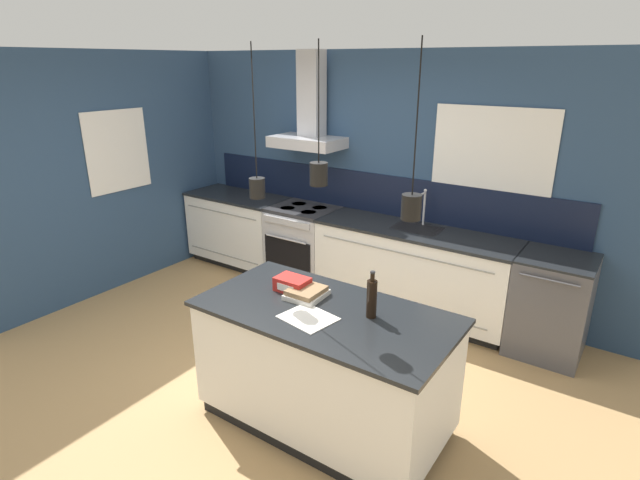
{
  "coord_description": "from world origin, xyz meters",
  "views": [
    {
      "loc": [
        2.54,
        -2.71,
        2.48
      ],
      "look_at": [
        0.29,
        0.58,
        1.05
      ],
      "focal_mm": 28.0,
      "sensor_mm": 36.0,
      "label": 1
    }
  ],
  "objects": [
    {
      "name": "wall_back",
      "position": [
        -0.03,
        2.0,
        1.36
      ],
      "size": [
        5.6,
        2.39,
        2.6
      ],
      "color": "navy",
      "rests_on": "ground_plane"
    },
    {
      "name": "dishwasher",
      "position": [
        1.99,
        1.69,
        0.46
      ],
      "size": [
        0.61,
        0.65,
        0.91
      ],
      "color": "#4C4C51",
      "rests_on": "ground_plane"
    },
    {
      "name": "book_stack",
      "position": [
        0.66,
        -0.14,
        0.94
      ],
      "size": [
        0.26,
        0.28,
        0.07
      ],
      "color": "silver",
      "rests_on": "kitchen_island"
    },
    {
      "name": "counter_run_left",
      "position": [
        -1.72,
        1.69,
        0.46
      ],
      "size": [
        1.31,
        0.64,
        0.91
      ],
      "color": "black",
      "rests_on": "ground_plane"
    },
    {
      "name": "wall_left",
      "position": [
        -2.43,
        0.7,
        1.3
      ],
      "size": [
        0.08,
        3.8,
        2.6
      ],
      "color": "navy",
      "rests_on": "ground_plane"
    },
    {
      "name": "kitchen_island",
      "position": [
        0.88,
        -0.23,
        0.46
      ],
      "size": [
        1.75,
        0.9,
        0.91
      ],
      "color": "black",
      "rests_on": "ground_plane"
    },
    {
      "name": "paper_pile",
      "position": [
        0.85,
        -0.38,
        0.91
      ],
      "size": [
        0.37,
        0.33,
        0.01
      ],
      "color": "silver",
      "rests_on": "kitchen_island"
    },
    {
      "name": "oven_range",
      "position": [
        -0.7,
        1.69,
        0.46
      ],
      "size": [
        0.73,
        0.66,
        0.91
      ],
      "color": "#B5B5BA",
      "rests_on": "ground_plane"
    },
    {
      "name": "red_supply_box",
      "position": [
        0.52,
        -0.11,
        0.96
      ],
      "size": [
        0.24,
        0.17,
        0.1
      ],
      "color": "red",
      "rests_on": "kitchen_island"
    },
    {
      "name": "ground_plane",
      "position": [
        0.0,
        0.0,
        0.0
      ],
      "size": [
        16.0,
        16.0,
        0.0
      ],
      "primitive_type": "plane",
      "color": "tan",
      "rests_on": "ground"
    },
    {
      "name": "bottle_on_island",
      "position": [
        1.18,
        -0.13,
        1.05
      ],
      "size": [
        0.07,
        0.07,
        0.32
      ],
      "color": "black",
      "rests_on": "kitchen_island"
    },
    {
      "name": "counter_run_sink",
      "position": [
        0.67,
        1.69,
        0.46
      ],
      "size": [
        2.04,
        0.64,
        1.29
      ],
      "color": "black",
      "rests_on": "ground_plane"
    }
  ]
}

